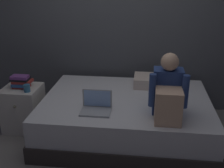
{
  "coord_description": "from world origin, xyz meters",
  "views": [
    {
      "loc": [
        0.41,
        -2.83,
        1.86
      ],
      "look_at": [
        0.05,
        0.1,
        0.73
      ],
      "focal_mm": 46.22,
      "sensor_mm": 36.0,
      "label": 1
    }
  ],
  "objects_px": {
    "person_sitting": "(168,94)",
    "mug": "(27,88)",
    "laptop": "(96,106)",
    "book_stack": "(21,81)",
    "pillow": "(155,81)",
    "nightstand": "(24,108)",
    "bed": "(126,117)"
  },
  "relations": [
    {
      "from": "person_sitting",
      "to": "mug",
      "type": "height_order",
      "value": "person_sitting"
    },
    {
      "from": "laptop",
      "to": "book_stack",
      "type": "distance_m",
      "value": 1.07
    },
    {
      "from": "pillow",
      "to": "mug",
      "type": "distance_m",
      "value": 1.62
    },
    {
      "from": "mug",
      "to": "person_sitting",
      "type": "bearing_deg",
      "value": -9.88
    },
    {
      "from": "nightstand",
      "to": "book_stack",
      "type": "distance_m",
      "value": 0.36
    },
    {
      "from": "person_sitting",
      "to": "laptop",
      "type": "xyz_separation_m",
      "value": [
        -0.74,
        0.02,
        -0.2
      ]
    },
    {
      "from": "laptop",
      "to": "book_stack",
      "type": "relative_size",
      "value": 1.32
    },
    {
      "from": "person_sitting",
      "to": "laptop",
      "type": "bearing_deg",
      "value": 178.12
    },
    {
      "from": "book_stack",
      "to": "nightstand",
      "type": "bearing_deg",
      "value": -126.92
    },
    {
      "from": "person_sitting",
      "to": "mug",
      "type": "distance_m",
      "value": 1.65
    },
    {
      "from": "pillow",
      "to": "book_stack",
      "type": "xyz_separation_m",
      "value": [
        -1.64,
        -0.44,
        0.09
      ]
    },
    {
      "from": "bed",
      "to": "pillow",
      "type": "distance_m",
      "value": 0.65
    },
    {
      "from": "laptop",
      "to": "bed",
      "type": "bearing_deg",
      "value": 51.85
    },
    {
      "from": "nightstand",
      "to": "person_sitting",
      "type": "xyz_separation_m",
      "value": [
        1.75,
        -0.4,
        0.46
      ]
    },
    {
      "from": "person_sitting",
      "to": "mug",
      "type": "xyz_separation_m",
      "value": [
        -1.62,
        0.28,
        -0.13
      ]
    },
    {
      "from": "pillow",
      "to": "nightstand",
      "type": "bearing_deg",
      "value": -164.73
    },
    {
      "from": "laptop",
      "to": "pillow",
      "type": "bearing_deg",
      "value": 52.11
    },
    {
      "from": "pillow",
      "to": "book_stack",
      "type": "distance_m",
      "value": 1.7
    },
    {
      "from": "nightstand",
      "to": "mug",
      "type": "bearing_deg",
      "value": -42.69
    },
    {
      "from": "person_sitting",
      "to": "book_stack",
      "type": "relative_size",
      "value": 2.69
    },
    {
      "from": "book_stack",
      "to": "mug",
      "type": "bearing_deg",
      "value": -45.29
    },
    {
      "from": "bed",
      "to": "person_sitting",
      "type": "xyz_separation_m",
      "value": [
        0.45,
        -0.4,
        0.5
      ]
    },
    {
      "from": "bed",
      "to": "laptop",
      "type": "distance_m",
      "value": 0.57
    },
    {
      "from": "nightstand",
      "to": "laptop",
      "type": "xyz_separation_m",
      "value": [
        1.0,
        -0.38,
        0.26
      ]
    },
    {
      "from": "nightstand",
      "to": "book_stack",
      "type": "bearing_deg",
      "value": 53.08
    },
    {
      "from": "nightstand",
      "to": "pillow",
      "type": "xyz_separation_m",
      "value": [
        1.65,
        0.45,
        0.27
      ]
    },
    {
      "from": "bed",
      "to": "nightstand",
      "type": "distance_m",
      "value": 1.3
    },
    {
      "from": "bed",
      "to": "mug",
      "type": "relative_size",
      "value": 22.22
    },
    {
      "from": "laptop",
      "to": "pillow",
      "type": "xyz_separation_m",
      "value": [
        0.64,
        0.83,
        0.01
      ]
    },
    {
      "from": "bed",
      "to": "book_stack",
      "type": "bearing_deg",
      "value": 179.7
    },
    {
      "from": "laptop",
      "to": "mug",
      "type": "bearing_deg",
      "value": 163.6
    },
    {
      "from": "laptop",
      "to": "pillow",
      "type": "height_order",
      "value": "laptop"
    }
  ]
}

